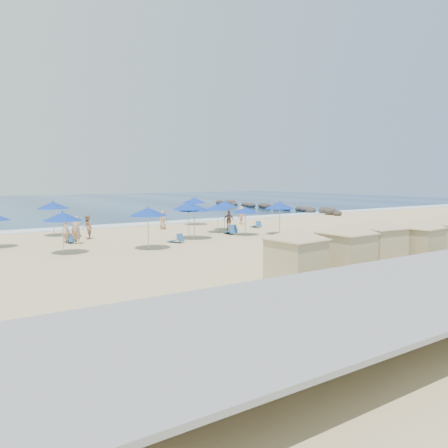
{
  "coord_description": "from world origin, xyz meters",
  "views": [
    {
      "loc": [
        -15.15,
        -22.63,
        4.31
      ],
      "look_at": [
        1.75,
        3.0,
        1.08
      ],
      "focal_mm": 35.0,
      "sensor_mm": 36.0,
      "label": 1
    }
  ],
  "objects_px": {
    "beachgoer_2": "(229,220)",
    "umbrella_3": "(148,212)",
    "umbrella_11": "(280,205)",
    "umbrella_1": "(63,216)",
    "beachgoer_0": "(67,232)",
    "beachgoer_5": "(76,230)",
    "beachgoer_3": "(242,215)",
    "beachgoer_4": "(163,220)",
    "umbrella_6": "(194,207)",
    "rock_jetty": "(270,206)",
    "cabana_4": "(441,231)",
    "cabana_2": "(379,236)",
    "umbrella_5": "(189,206)",
    "beachgoer_1": "(87,227)",
    "cabana_3": "(418,235)",
    "umbrella_4": "(53,205)",
    "umbrella_10": "(225,204)",
    "cabana_0": "(296,249)",
    "umbrella_9": "(194,200)",
    "umbrella_7": "(218,207)",
    "trash_bin": "(306,241)",
    "umbrella_8": "(245,210)",
    "cabana_1": "(346,242)"
  },
  "relations": [
    {
      "from": "beachgoer_2",
      "to": "umbrella_3",
      "type": "bearing_deg",
      "value": -95.61
    },
    {
      "from": "umbrella_11",
      "to": "umbrella_1",
      "type": "bearing_deg",
      "value": 179.12
    },
    {
      "from": "beachgoer_0",
      "to": "beachgoer_5",
      "type": "height_order",
      "value": "beachgoer_5"
    },
    {
      "from": "beachgoer_3",
      "to": "beachgoer_4",
      "type": "distance_m",
      "value": 7.87
    },
    {
      "from": "umbrella_6",
      "to": "beachgoer_0",
      "type": "distance_m",
      "value": 8.69
    },
    {
      "from": "rock_jetty",
      "to": "umbrella_1",
      "type": "bearing_deg",
      "value": -146.52
    },
    {
      "from": "cabana_4",
      "to": "beachgoer_0",
      "type": "relative_size",
      "value": 2.56
    },
    {
      "from": "cabana_2",
      "to": "beachgoer_0",
      "type": "height_order",
      "value": "cabana_2"
    },
    {
      "from": "rock_jetty",
      "to": "beachgoer_4",
      "type": "relative_size",
      "value": 17.16
    },
    {
      "from": "cabana_2",
      "to": "beachgoer_5",
      "type": "bearing_deg",
      "value": 122.89
    },
    {
      "from": "umbrella_5",
      "to": "beachgoer_1",
      "type": "height_order",
      "value": "umbrella_5"
    },
    {
      "from": "cabana_4",
      "to": "umbrella_3",
      "type": "height_order",
      "value": "umbrella_3"
    },
    {
      "from": "cabana_3",
      "to": "beachgoer_2",
      "type": "xyz_separation_m",
      "value": [
        0.16,
        17.21,
        -0.64
      ]
    },
    {
      "from": "umbrella_1",
      "to": "umbrella_4",
      "type": "relative_size",
      "value": 0.93
    },
    {
      "from": "umbrella_6",
      "to": "umbrella_10",
      "type": "distance_m",
      "value": 5.81
    },
    {
      "from": "cabana_0",
      "to": "cabana_2",
      "type": "bearing_deg",
      "value": 3.99
    },
    {
      "from": "umbrella_5",
      "to": "umbrella_11",
      "type": "height_order",
      "value": "umbrella_5"
    },
    {
      "from": "cabana_4",
      "to": "umbrella_5",
      "type": "bearing_deg",
      "value": 119.27
    },
    {
      "from": "umbrella_9",
      "to": "beachgoer_0",
      "type": "bearing_deg",
      "value": -156.51
    },
    {
      "from": "umbrella_7",
      "to": "beachgoer_5",
      "type": "height_order",
      "value": "umbrella_7"
    },
    {
      "from": "cabana_2",
      "to": "umbrella_6",
      "type": "bearing_deg",
      "value": 100.53
    },
    {
      "from": "cabana_2",
      "to": "beachgoer_1",
      "type": "bearing_deg",
      "value": 116.61
    },
    {
      "from": "cabana_2",
      "to": "beachgoer_5",
      "type": "relative_size",
      "value": 2.28
    },
    {
      "from": "cabana_2",
      "to": "beachgoer_3",
      "type": "height_order",
      "value": "cabana_2"
    },
    {
      "from": "trash_bin",
      "to": "beachgoer_2",
      "type": "relative_size",
      "value": 0.53
    },
    {
      "from": "rock_jetty",
      "to": "beachgoer_4",
      "type": "distance_m",
      "value": 27.1
    },
    {
      "from": "cabana_0",
      "to": "umbrella_10",
      "type": "bearing_deg",
      "value": 65.2
    },
    {
      "from": "cabana_0",
      "to": "umbrella_5",
      "type": "xyz_separation_m",
      "value": [
        2.87,
        14.14,
        0.89
      ]
    },
    {
      "from": "cabana_4",
      "to": "umbrella_7",
      "type": "bearing_deg",
      "value": 104.52
    },
    {
      "from": "cabana_3",
      "to": "beachgoer_3",
      "type": "xyz_separation_m",
      "value": [
        3.78,
        20.37,
        -0.62
      ]
    },
    {
      "from": "cabana_3",
      "to": "umbrella_8",
      "type": "relative_size",
      "value": 1.82
    },
    {
      "from": "umbrella_6",
      "to": "umbrella_7",
      "type": "bearing_deg",
      "value": 33.2
    },
    {
      "from": "umbrella_11",
      "to": "beachgoer_2",
      "type": "relative_size",
      "value": 1.59
    },
    {
      "from": "beachgoer_0",
      "to": "umbrella_5",
      "type": "bearing_deg",
      "value": -118.72
    },
    {
      "from": "umbrella_11",
      "to": "cabana_1",
      "type": "bearing_deg",
      "value": -118.85
    },
    {
      "from": "beachgoer_4",
      "to": "umbrella_8",
      "type": "bearing_deg",
      "value": -79.64
    },
    {
      "from": "cabana_1",
      "to": "beachgoer_5",
      "type": "height_order",
      "value": "cabana_1"
    },
    {
      "from": "trash_bin",
      "to": "beachgoer_1",
      "type": "bearing_deg",
      "value": 122.12
    },
    {
      "from": "cabana_3",
      "to": "beachgoer_5",
      "type": "relative_size",
      "value": 2.18
    },
    {
      "from": "rock_jetty",
      "to": "beachgoer_3",
      "type": "distance_m",
      "value": 21.12
    },
    {
      "from": "umbrella_3",
      "to": "beachgoer_4",
      "type": "height_order",
      "value": "umbrella_3"
    },
    {
      "from": "umbrella_4",
      "to": "cabana_1",
      "type": "bearing_deg",
      "value": -69.83
    },
    {
      "from": "umbrella_9",
      "to": "rock_jetty",
      "type": "bearing_deg",
      "value": 32.79
    },
    {
      "from": "cabana_3",
      "to": "cabana_4",
      "type": "height_order",
      "value": "cabana_4"
    },
    {
      "from": "umbrella_4",
      "to": "umbrella_8",
      "type": "bearing_deg",
      "value": -31.75
    },
    {
      "from": "trash_bin",
      "to": "umbrella_5",
      "type": "bearing_deg",
      "value": 109.97
    },
    {
      "from": "umbrella_8",
      "to": "beachgoer_3",
      "type": "xyz_separation_m",
      "value": [
        4.42,
        6.61,
        -1.09
      ]
    },
    {
      "from": "cabana_1",
      "to": "umbrella_9",
      "type": "relative_size",
      "value": 1.6
    },
    {
      "from": "beachgoer_1",
      "to": "umbrella_7",
      "type": "bearing_deg",
      "value": 92.94
    },
    {
      "from": "umbrella_7",
      "to": "beachgoer_5",
      "type": "bearing_deg",
      "value": -179.95
    }
  ]
}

